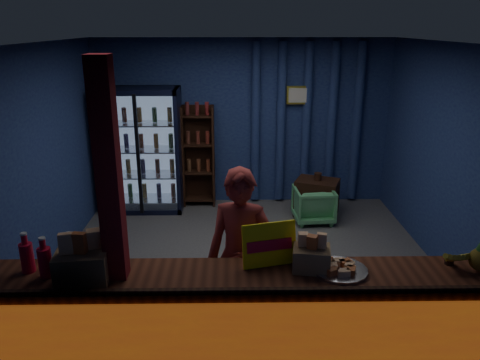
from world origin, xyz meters
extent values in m
plane|color=#515154|center=(0.00, 0.00, 0.00)|extent=(4.60, 4.60, 0.00)
plane|color=navy|center=(0.00, 2.20, 1.30)|extent=(4.60, 0.00, 4.60)
plane|color=navy|center=(0.00, -2.20, 1.30)|extent=(4.60, 0.00, 4.60)
plane|color=navy|center=(-2.30, 0.00, 1.30)|extent=(0.00, 4.40, 4.40)
plane|color=navy|center=(2.30, 0.00, 1.30)|extent=(0.00, 4.40, 4.40)
plane|color=#472D19|center=(0.00, 0.00, 2.60)|extent=(4.60, 4.60, 0.00)
cube|color=brown|center=(0.00, -1.90, 0.47)|extent=(4.40, 0.55, 0.95)
cube|color=red|center=(0.00, -2.19, 0.47)|extent=(4.35, 0.02, 0.81)
cube|color=#331D10|center=(0.00, -2.17, 0.97)|extent=(4.40, 0.04, 0.04)
cube|color=maroon|center=(-1.05, -1.90, 1.30)|extent=(0.16, 0.16, 2.60)
cube|color=black|center=(-1.55, 2.12, 0.95)|extent=(1.20, 0.06, 1.90)
cube|color=black|center=(-2.12, 1.85, 0.95)|extent=(0.06, 0.60, 1.90)
cube|color=black|center=(-0.98, 1.85, 0.95)|extent=(0.06, 0.60, 1.90)
cube|color=black|center=(-1.55, 1.85, 1.86)|extent=(1.20, 0.60, 0.08)
cube|color=black|center=(-1.55, 1.85, 0.04)|extent=(1.20, 0.60, 0.08)
cube|color=#99B2D8|center=(-1.55, 2.07, 0.95)|extent=(1.08, 0.02, 1.74)
cube|color=white|center=(-1.55, 1.57, 0.95)|extent=(1.12, 0.02, 1.78)
cube|color=black|center=(-1.55, 1.55, 0.95)|extent=(0.05, 0.05, 1.80)
cube|color=silver|center=(-1.55, 1.85, 0.17)|extent=(1.08, 0.48, 0.02)
cylinder|color=#C36D1B|center=(-2.00, 1.85, 0.30)|extent=(0.07, 0.07, 0.22)
cylinder|color=#18631D|center=(-1.77, 1.85, 0.30)|extent=(0.07, 0.07, 0.22)
cylinder|color=#B87B1C|center=(-1.55, 1.85, 0.30)|extent=(0.07, 0.07, 0.22)
cylinder|color=#241753|center=(-1.32, 1.85, 0.30)|extent=(0.07, 0.07, 0.22)
cylinder|color=maroon|center=(-1.10, 1.85, 0.30)|extent=(0.07, 0.07, 0.22)
cube|color=silver|center=(-1.55, 1.85, 0.57)|extent=(1.08, 0.48, 0.02)
cylinder|color=#18631D|center=(-2.00, 1.85, 0.70)|extent=(0.07, 0.07, 0.22)
cylinder|color=#B87B1C|center=(-1.77, 1.85, 0.70)|extent=(0.07, 0.07, 0.22)
cylinder|color=#241753|center=(-1.55, 1.85, 0.70)|extent=(0.07, 0.07, 0.22)
cylinder|color=maroon|center=(-1.32, 1.85, 0.70)|extent=(0.07, 0.07, 0.22)
cylinder|color=#C36D1B|center=(-1.10, 1.85, 0.70)|extent=(0.07, 0.07, 0.22)
cube|color=silver|center=(-1.55, 1.85, 0.97)|extent=(1.08, 0.48, 0.02)
cylinder|color=#B87B1C|center=(-2.00, 1.85, 1.10)|extent=(0.07, 0.07, 0.22)
cylinder|color=#241753|center=(-1.77, 1.85, 1.10)|extent=(0.07, 0.07, 0.22)
cylinder|color=maroon|center=(-1.55, 1.85, 1.10)|extent=(0.07, 0.07, 0.22)
cylinder|color=#C36D1B|center=(-1.32, 1.85, 1.10)|extent=(0.07, 0.07, 0.22)
cylinder|color=#18631D|center=(-1.10, 1.85, 1.10)|extent=(0.07, 0.07, 0.22)
cube|color=silver|center=(-1.55, 1.85, 1.37)|extent=(1.08, 0.48, 0.02)
cylinder|color=#241753|center=(-2.00, 1.85, 1.50)|extent=(0.07, 0.07, 0.22)
cylinder|color=maroon|center=(-1.77, 1.85, 1.50)|extent=(0.07, 0.07, 0.22)
cylinder|color=#C36D1B|center=(-1.55, 1.85, 1.50)|extent=(0.07, 0.07, 0.22)
cylinder|color=#18631D|center=(-1.32, 1.85, 1.50)|extent=(0.07, 0.07, 0.22)
cylinder|color=#B87B1C|center=(-1.10, 1.85, 1.50)|extent=(0.07, 0.07, 0.22)
cube|color=#331D10|center=(-0.70, 2.15, 0.80)|extent=(0.50, 0.02, 1.60)
cube|color=#331D10|center=(-0.93, 2.02, 0.80)|extent=(0.03, 0.28, 1.60)
cube|color=#331D10|center=(-0.46, 2.02, 0.80)|extent=(0.03, 0.28, 1.60)
cube|color=#331D10|center=(-0.70, 2.02, 0.10)|extent=(0.46, 0.26, 0.02)
cube|color=#331D10|center=(-0.70, 2.02, 0.55)|extent=(0.46, 0.26, 0.02)
cube|color=#331D10|center=(-0.70, 2.02, 1.00)|extent=(0.46, 0.26, 0.02)
cube|color=#331D10|center=(-0.70, 2.02, 1.45)|extent=(0.46, 0.26, 0.02)
cylinder|color=navy|center=(0.20, 2.14, 1.30)|extent=(0.14, 0.14, 2.50)
cylinder|color=navy|center=(0.60, 2.14, 1.30)|extent=(0.14, 0.14, 2.50)
cylinder|color=navy|center=(1.00, 2.14, 1.30)|extent=(0.14, 0.14, 2.50)
cylinder|color=navy|center=(1.40, 2.14, 1.30)|extent=(0.14, 0.14, 2.50)
cylinder|color=navy|center=(1.80, 2.14, 1.30)|extent=(0.14, 0.14, 2.50)
cube|color=gold|center=(0.85, 2.10, 1.75)|extent=(0.36, 0.03, 0.28)
cube|color=silver|center=(0.85, 2.08, 1.75)|extent=(0.30, 0.01, 0.22)
imported|color=maroon|center=(-0.10, -1.39, 0.82)|extent=(0.67, 0.51, 1.64)
imported|color=#5FBF76|center=(1.02, 1.30, 0.26)|extent=(0.60, 0.61, 0.52)
cube|color=#331D10|center=(1.11, 1.55, 0.28)|extent=(0.74, 0.64, 0.56)
cylinder|color=#331D10|center=(1.11, 1.55, 0.62)|extent=(0.11, 0.11, 0.11)
cube|color=#FFEA0D|center=(0.12, -1.74, 1.13)|extent=(0.45, 0.20, 0.35)
cube|color=red|center=(0.12, -1.76, 1.13)|extent=(0.37, 0.12, 0.09)
cylinder|color=red|center=(-1.76, -1.82, 1.07)|extent=(0.10, 0.10, 0.24)
cylinder|color=red|center=(-1.76, -1.82, 1.23)|extent=(0.05, 0.05, 0.09)
cylinder|color=white|center=(-1.76, -1.82, 1.27)|extent=(0.05, 0.05, 0.02)
cylinder|color=red|center=(-1.59, -1.90, 1.07)|extent=(0.10, 0.10, 0.24)
cylinder|color=red|center=(-1.59, -1.90, 1.23)|extent=(0.05, 0.05, 0.09)
cylinder|color=white|center=(-1.59, -1.90, 1.27)|extent=(0.05, 0.05, 0.02)
cylinder|color=silver|center=(-1.42, -1.82, 1.07)|extent=(0.10, 0.10, 0.24)
cylinder|color=silver|center=(-1.42, -1.82, 1.23)|extent=(0.05, 0.05, 0.09)
cylinder|color=white|center=(-1.42, -1.82, 1.27)|extent=(0.05, 0.05, 0.02)
cube|color=#926C46|center=(-1.29, -1.97, 1.07)|extent=(0.41, 0.35, 0.24)
cube|color=orange|center=(-1.38, -1.98, 1.27)|extent=(0.11, 0.08, 0.15)
cube|color=orange|center=(-1.29, -1.97, 1.27)|extent=(0.11, 0.08, 0.15)
cube|color=orange|center=(-1.20, -1.96, 1.27)|extent=(0.11, 0.08, 0.15)
cube|color=#926C46|center=(0.45, -1.82, 1.04)|extent=(0.32, 0.28, 0.19)
cube|color=orange|center=(0.38, -1.81, 1.19)|extent=(0.08, 0.06, 0.12)
cube|color=orange|center=(0.45, -1.82, 1.19)|extent=(0.08, 0.06, 0.12)
cube|color=orange|center=(0.52, -1.83, 1.19)|extent=(0.08, 0.06, 0.12)
cylinder|color=silver|center=(0.67, -1.87, 0.96)|extent=(0.43, 0.43, 0.02)
cube|color=orange|center=(0.76, -1.87, 1.00)|extent=(0.09, 0.07, 0.05)
cube|color=orange|center=(0.73, -1.81, 1.00)|extent=(0.11, 0.11, 0.05)
cube|color=orange|center=(0.67, -1.78, 1.00)|extent=(0.07, 0.09, 0.05)
cube|color=orange|center=(0.61, -1.81, 1.00)|extent=(0.11, 0.11, 0.05)
cube|color=orange|center=(0.59, -1.87, 1.00)|extent=(0.09, 0.07, 0.05)
cube|color=orange|center=(0.61, -1.93, 1.00)|extent=(0.11, 0.11, 0.05)
cube|color=orange|center=(0.67, -1.95, 1.00)|extent=(0.07, 0.09, 0.05)
cube|color=orange|center=(0.73, -1.93, 1.00)|extent=(0.11, 0.11, 0.05)
camera|label=1|loc=(-0.17, -5.09, 2.79)|focal=35.00mm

